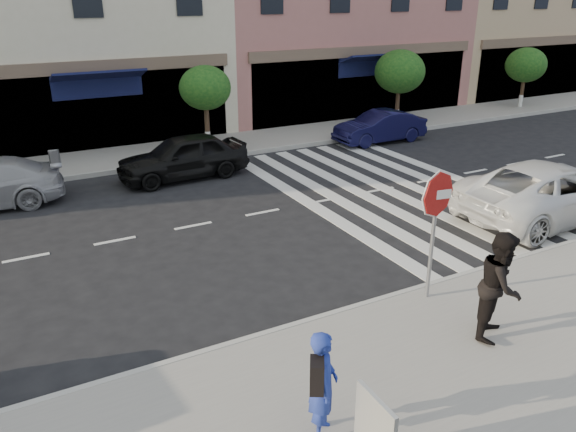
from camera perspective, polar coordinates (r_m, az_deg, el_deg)
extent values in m
plane|color=black|center=(11.40, -2.86, -7.89)|extent=(120.00, 120.00, 0.00)
cube|color=gray|center=(8.71, 8.43, -18.22)|extent=(60.00, 4.50, 0.15)
cube|color=gray|center=(21.16, -15.93, 5.72)|extent=(60.00, 3.00, 0.15)
cylinder|color=#473323|center=(21.55, -8.21, 9.16)|extent=(0.18, 0.18, 1.71)
cylinder|color=silver|center=(21.67, -8.14, 7.74)|extent=(0.20, 0.20, 0.60)
ellipsoid|color=#123F14|center=(21.29, -8.42, 12.77)|extent=(1.90, 1.90, 1.62)
cylinder|color=#473323|center=(25.98, 11.05, 11.08)|extent=(0.18, 0.18, 1.65)
cylinder|color=silver|center=(26.08, 10.96, 9.95)|extent=(0.20, 0.20, 0.60)
ellipsoid|color=#123F14|center=(25.76, 11.28, 14.20)|extent=(2.20, 2.20, 1.87)
cylinder|color=#473323|center=(31.60, 22.67, 11.60)|extent=(0.18, 0.18, 1.54)
cylinder|color=silver|center=(31.67, 22.55, 10.76)|extent=(0.20, 0.20, 0.60)
ellipsoid|color=#123F14|center=(31.43, 23.03, 13.95)|extent=(2.00, 2.00, 1.70)
cylinder|color=gray|center=(10.82, 14.44, -2.55)|extent=(0.09, 0.09, 2.32)
cylinder|color=white|center=(10.46, 14.96, 2.17)|extent=(0.89, 0.19, 0.91)
cylinder|color=#9E1411|center=(10.45, 15.03, 2.14)|extent=(0.83, 0.19, 0.84)
cube|color=white|center=(10.43, 15.14, 2.09)|extent=(0.47, 0.11, 0.17)
imported|color=navy|center=(7.58, 3.59, -16.70)|extent=(0.61, 0.68, 1.56)
imported|color=black|center=(10.06, 20.79, -6.61)|extent=(1.17, 1.11, 1.90)
imported|color=white|center=(16.40, 25.11, 2.35)|extent=(5.46, 2.55, 1.51)
imported|color=black|center=(18.46, -10.62, 5.95)|extent=(4.28, 1.93, 1.43)
imported|color=black|center=(23.01, 9.31, 8.94)|extent=(3.80, 1.36, 1.25)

